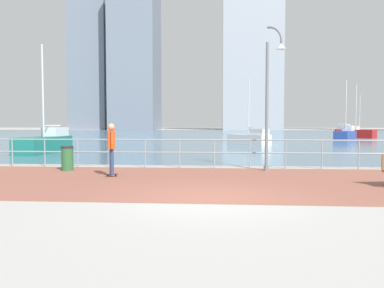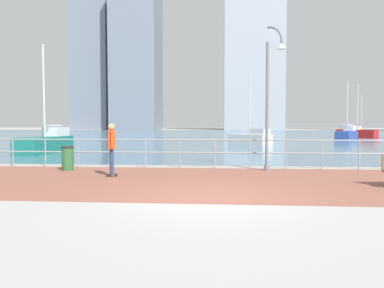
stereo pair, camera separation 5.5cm
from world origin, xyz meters
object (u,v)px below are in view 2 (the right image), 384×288
object	(u,v)px
sailboat_blue	(251,138)
sailboat_navy	(360,132)
sailboat_teal	(347,134)
trash_bin	(68,158)
sailboat_red	(46,143)
lamppost	(271,91)
skateboarder	(112,145)
sailboat_yellow	(355,133)

from	to	relation	value
sailboat_blue	sailboat_navy	distance (m)	28.22
sailboat_teal	trash_bin	bearing A→B (deg)	-124.40
sailboat_red	sailboat_teal	bearing A→B (deg)	39.63
lamppost	sailboat_navy	bearing A→B (deg)	66.57
sailboat_blue	skateboarder	bearing A→B (deg)	-107.04
sailboat_blue	sailboat_yellow	bearing A→B (deg)	49.18
sailboat_yellow	sailboat_red	xyz separation A→B (m)	(-27.38, -26.73, -0.01)
trash_bin	sailboat_red	bearing A→B (deg)	120.18
sailboat_red	sailboat_navy	xyz separation A→B (m)	(30.07, 32.74, -0.07)
lamppost	sailboat_navy	size ratio (longest dim) A/B	0.93
sailboat_blue	sailboat_red	xyz separation A→B (m)	(-13.10, -10.19, 0.08)
trash_bin	sailboat_red	distance (m)	9.58
trash_bin	sailboat_teal	bearing A→B (deg)	55.60
skateboarder	sailboat_teal	xyz separation A→B (m)	(17.24, 29.85, -0.47)
sailboat_navy	sailboat_yellow	bearing A→B (deg)	-114.09
sailboat_yellow	sailboat_red	bearing A→B (deg)	-135.69
lamppost	sailboat_navy	distance (m)	44.26
sailboat_yellow	lamppost	bearing A→B (deg)	-113.32
trash_bin	sailboat_navy	size ratio (longest dim) A/B	0.16
sailboat_yellow	trash_bin	bearing A→B (deg)	-122.81
lamppost	sailboat_red	bearing A→B (deg)	148.00
sailboat_navy	lamppost	bearing A→B (deg)	-113.43
lamppost	trash_bin	distance (m)	8.10
skateboarder	sailboat_yellow	bearing A→B (deg)	60.80
trash_bin	skateboarder	bearing A→B (deg)	-34.97
skateboarder	sailboat_yellow	xyz separation A→B (m)	(20.41, 36.52, -0.44)
trash_bin	sailboat_yellow	bearing A→B (deg)	57.19
trash_bin	sailboat_blue	bearing A→B (deg)	65.83
trash_bin	sailboat_teal	world-z (taller)	sailboat_teal
skateboarder	trash_bin	bearing A→B (deg)	145.03
lamppost	sailboat_red	xyz separation A→B (m)	(-12.50, 7.81, -2.37)
trash_bin	sailboat_navy	xyz separation A→B (m)	(25.26, 41.02, 0.09)
sailboat_blue	sailboat_navy	world-z (taller)	sailboat_navy
sailboat_yellow	sailboat_navy	world-z (taller)	sailboat_yellow
sailboat_yellow	sailboat_blue	bearing A→B (deg)	-130.82
sailboat_yellow	sailboat_navy	distance (m)	6.59
lamppost	skateboarder	size ratio (longest dim) A/B	3.02
lamppost	sailboat_yellow	bearing A→B (deg)	66.68
sailboat_navy	trash_bin	bearing A→B (deg)	-121.62
sailboat_teal	sailboat_navy	world-z (taller)	sailboat_teal
sailboat_navy	sailboat_red	bearing A→B (deg)	-132.57
sailboat_blue	sailboat_red	distance (m)	16.60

